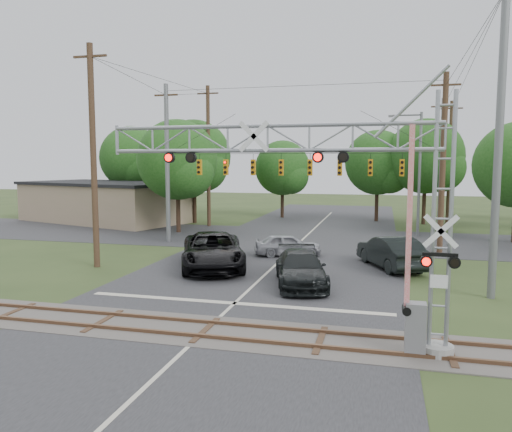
% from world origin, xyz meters
% --- Properties ---
extents(ground, '(160.00, 160.00, 0.00)m').
position_xyz_m(ground, '(0.00, 0.00, 0.00)').
color(ground, '#2E3F1D').
rests_on(ground, ground).
extents(road_main, '(14.00, 90.00, 0.02)m').
position_xyz_m(road_main, '(0.00, 10.00, 0.01)').
color(road_main, '#28282B').
rests_on(road_main, ground).
extents(road_cross, '(90.00, 12.00, 0.02)m').
position_xyz_m(road_cross, '(0.00, 24.00, 0.01)').
color(road_cross, '#28282B').
rests_on(road_cross, ground).
extents(railroad_track, '(90.00, 3.20, 0.17)m').
position_xyz_m(railroad_track, '(0.00, 2.00, 0.03)').
color(railroad_track, '#544F48').
rests_on(railroad_track, ground).
extents(crossing_gantry, '(11.21, 1.02, 7.95)m').
position_xyz_m(crossing_gantry, '(4.29, 1.63, 4.88)').
color(crossing_gantry, gray).
rests_on(crossing_gantry, ground).
extents(traffic_signal_span, '(19.34, 0.36, 11.50)m').
position_xyz_m(traffic_signal_span, '(0.85, 20.00, 5.70)').
color(traffic_signal_span, slate).
rests_on(traffic_signal_span, ground).
extents(pickup_black, '(5.59, 7.81, 1.98)m').
position_xyz_m(pickup_black, '(-3.22, 11.99, 0.99)').
color(pickup_black, black).
rests_on(pickup_black, ground).
extents(car_dark, '(3.57, 5.96, 1.62)m').
position_xyz_m(car_dark, '(2.14, 9.37, 0.81)').
color(car_dark, black).
rests_on(car_dark, ground).
extents(sedan_silver, '(4.50, 2.86, 1.43)m').
position_xyz_m(sedan_silver, '(0.12, 16.70, 0.71)').
color(sedan_silver, '#929399').
rests_on(sedan_silver, ground).
extents(suv_dark, '(4.02, 5.77, 1.80)m').
position_xyz_m(suv_dark, '(6.37, 14.50, 0.90)').
color(suv_dark, black).
rests_on(suv_dark, ground).
extents(commercial_building, '(18.75, 13.33, 3.95)m').
position_xyz_m(commercial_building, '(-21.09, 30.59, 1.98)').
color(commercial_building, gray).
rests_on(commercial_building, ground).
extents(streetlight, '(2.61, 0.27, 9.79)m').
position_xyz_m(streetlight, '(8.40, 27.55, 5.47)').
color(streetlight, slate).
rests_on(streetlight, ground).
extents(utility_poles, '(23.65, 28.37, 13.61)m').
position_xyz_m(utility_poles, '(2.58, 23.05, 6.29)').
color(utility_poles, '#3E291C').
rests_on(utility_poles, ground).
extents(treeline, '(49.30, 21.81, 10.00)m').
position_xyz_m(treeline, '(-0.64, 33.88, 5.94)').
color(treeline, '#332217').
rests_on(treeline, ground).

